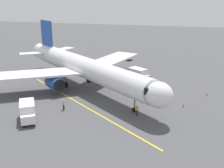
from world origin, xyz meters
name	(u,v)px	position (x,y,z in m)	size (l,w,h in m)	color
ground_plane	(90,85)	(0.00, 0.00, 0.00)	(220.00, 220.00, 0.00)	#4C4C4F
apron_lead_in_line	(73,100)	(-0.01, 8.36, 0.01)	(0.24, 40.00, 0.01)	yellow
airplane	(84,68)	(0.21, 2.19, 4.00)	(34.67, 31.49, 11.50)	white
ground_crew_marshaller	(137,110)	(-11.41, 11.73, 0.89)	(0.45, 0.46, 1.71)	#23232D
ground_crew_wing_walker	(64,104)	(-0.23, 12.58, 0.89)	(0.39, 0.47, 1.71)	#23232D
box_truck_near_nose	(139,75)	(-8.83, -4.85, 1.39)	(4.90, 4.19, 2.62)	#9E9EA3
box_truck_starboard_side	(28,111)	(2.98, 17.34, 1.39)	(4.13, 4.92, 2.62)	white
baggage_cart_rear_apron	(127,58)	(-2.50, -22.72, 0.66)	(2.92, 2.26, 1.27)	white
safety_cone_nose_left	(132,96)	(-9.21, 4.44, 0.28)	(0.32, 0.32, 0.55)	#F2590F
safety_cone_nose_right	(207,95)	(-21.79, 0.44, 0.28)	(0.32, 0.32, 0.55)	#F2590F
safety_cone_wing_port	(183,105)	(-17.93, 6.57, 0.28)	(0.32, 0.32, 0.55)	#F2590F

